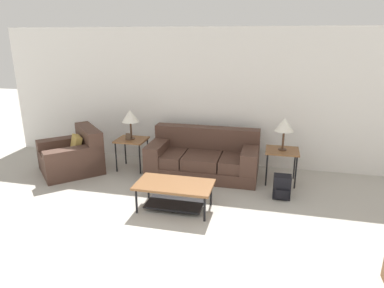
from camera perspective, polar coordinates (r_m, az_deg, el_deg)
The scene contains 10 objects.
wall_back at distance 6.61m, azimuth 3.79°, elevation 7.66°, with size 8.74×0.06×2.60m.
couch at distance 6.25m, azimuth 1.95°, elevation -2.48°, with size 1.96×0.95×0.82m.
armchair at distance 6.77m, azimuth -19.22°, elevation -1.95°, with size 1.43×1.43×0.80m.
coffee_table at distance 5.00m, azimuth -2.94°, elevation -7.69°, with size 1.11×0.60×0.41m.
side_table_left at distance 6.51m, azimuth -10.03°, elevation 0.30°, with size 0.55×0.49×0.59m.
side_table_right at distance 6.01m, azimuth 14.78°, elevation -1.51°, with size 0.55×0.49×0.59m.
table_lamp_left at distance 6.38m, azimuth -10.26°, elevation 4.53°, with size 0.31×0.31×0.55m.
table_lamp_right at distance 5.87m, azimuth 15.15°, elevation 3.05°, with size 0.31×0.31×0.55m.
backpack at distance 5.56m, azimuth 14.75°, elevation -6.95°, with size 0.27×0.28×0.37m.
picture_frame at distance 6.42m, azimuth -10.57°, elevation 1.20°, with size 0.10×0.04×0.13m.
Camera 1 is at (1.09, -2.02, 2.43)m, focal length 32.00 mm.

